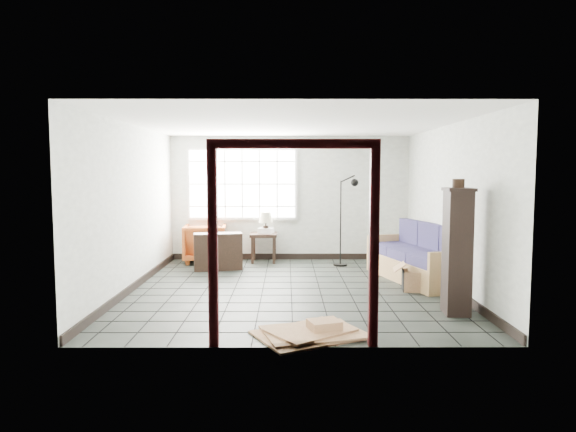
{
  "coord_description": "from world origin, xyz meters",
  "views": [
    {
      "loc": [
        -0.07,
        -8.06,
        1.87
      ],
      "look_at": [
        -0.05,
        0.3,
        1.14
      ],
      "focal_mm": 32.0,
      "sensor_mm": 36.0,
      "label": 1
    }
  ],
  "objects_px": {
    "futon_sofa": "(420,260)",
    "armchair": "(205,241)",
    "tall_shelf": "(457,250)",
    "side_table": "(264,238)"
  },
  "relations": [
    {
      "from": "armchair",
      "to": "tall_shelf",
      "type": "height_order",
      "value": "tall_shelf"
    },
    {
      "from": "futon_sofa",
      "to": "armchair",
      "type": "distance_m",
      "value": 4.34
    },
    {
      "from": "futon_sofa",
      "to": "tall_shelf",
      "type": "relative_size",
      "value": 1.42
    },
    {
      "from": "futon_sofa",
      "to": "armchair",
      "type": "bearing_deg",
      "value": 140.23
    },
    {
      "from": "futon_sofa",
      "to": "armchair",
      "type": "xyz_separation_m",
      "value": [
        -3.97,
        1.77,
        0.08
      ]
    },
    {
      "from": "armchair",
      "to": "tall_shelf",
      "type": "xyz_separation_m",
      "value": [
        3.9,
        -3.85,
        0.41
      ]
    },
    {
      "from": "futon_sofa",
      "to": "armchair",
      "type": "height_order",
      "value": "futon_sofa"
    },
    {
      "from": "futon_sofa",
      "to": "tall_shelf",
      "type": "xyz_separation_m",
      "value": [
        -0.07,
        -2.08,
        0.49
      ]
    },
    {
      "from": "futon_sofa",
      "to": "side_table",
      "type": "height_order",
      "value": "futon_sofa"
    },
    {
      "from": "armchair",
      "to": "futon_sofa",
      "type": "bearing_deg",
      "value": 151.16
    }
  ]
}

